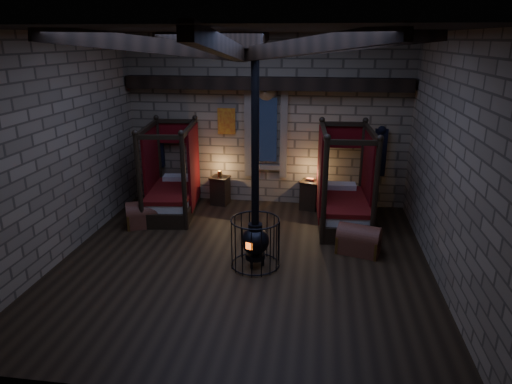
# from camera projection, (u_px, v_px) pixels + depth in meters

# --- Properties ---
(room) EXTENTS (7.02, 7.02, 4.29)m
(room) POSITION_uv_depth(u_px,v_px,m) (243.00, 59.00, 7.62)
(room) COLOR black
(room) RESTS_ON ground
(bed_left) EXTENTS (1.32, 2.17, 2.15)m
(bed_left) POSITION_uv_depth(u_px,v_px,m) (172.00, 192.00, 11.09)
(bed_left) COLOR black
(bed_left) RESTS_ON ground
(bed_right) EXTENTS (1.23, 2.18, 2.21)m
(bed_right) POSITION_uv_depth(u_px,v_px,m) (343.00, 202.00, 10.34)
(bed_right) COLOR black
(bed_right) RESTS_ON ground
(trunk_left) EXTENTS (0.95, 0.80, 0.60)m
(trunk_left) POSITION_uv_depth(u_px,v_px,m) (145.00, 215.00, 10.37)
(trunk_left) COLOR brown
(trunk_left) RESTS_ON ground
(trunk_right) EXTENTS (0.93, 0.73, 0.60)m
(trunk_right) POSITION_uv_depth(u_px,v_px,m) (359.00, 240.00, 9.06)
(trunk_right) COLOR brown
(trunk_right) RESTS_ON ground
(nightstand_left) EXTENTS (0.53, 0.51, 0.89)m
(nightstand_left) POSITION_uv_depth(u_px,v_px,m) (220.00, 190.00, 11.71)
(nightstand_left) COLOR black
(nightstand_left) RESTS_ON ground
(nightstand_right) EXTENTS (0.55, 0.54, 0.80)m
(nightstand_right) POSITION_uv_depth(u_px,v_px,m) (310.00, 195.00, 11.35)
(nightstand_right) COLOR black
(nightstand_right) RESTS_ON ground
(stove) EXTENTS (0.92, 0.92, 4.05)m
(stove) POSITION_uv_depth(u_px,v_px,m) (255.00, 237.00, 8.42)
(stove) COLOR black
(stove) RESTS_ON ground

